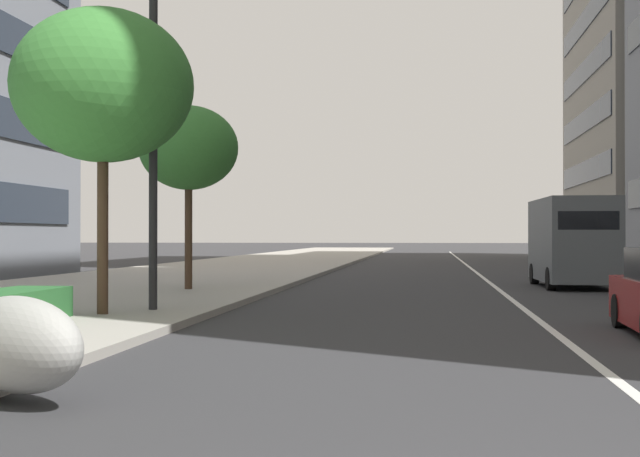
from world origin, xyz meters
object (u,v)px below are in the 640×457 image
(motorcycle_nearest_camera, at_px, (16,345))
(delivery_van_ahead, at_px, (572,240))
(street_tree_far_plaza, at_px, (103,86))
(street_tree_near_plaza_corner, at_px, (189,148))
(street_lamp_with_banners, at_px, (169,69))

(motorcycle_nearest_camera, xyz_separation_m, delivery_van_ahead, (21.30, -8.83, 0.95))
(street_tree_far_plaza, bearing_deg, street_tree_near_plaza_corner, 3.66)
(street_lamp_with_banners, relative_size, street_tree_far_plaza, 1.40)
(delivery_van_ahead, bearing_deg, street_tree_near_plaza_corner, 111.18)
(motorcycle_nearest_camera, bearing_deg, delivery_van_ahead, -79.89)
(delivery_van_ahead, xyz_separation_m, street_tree_far_plaza, (-12.99, 11.08, 3.11))
(motorcycle_nearest_camera, xyz_separation_m, street_tree_far_plaza, (8.30, 2.25, 4.06))
(delivery_van_ahead, xyz_separation_m, street_lamp_with_banners, (-11.84, 10.08, 3.64))
(motorcycle_nearest_camera, relative_size, street_tree_far_plaza, 0.35)
(motorcycle_nearest_camera, distance_m, delivery_van_ahead, 23.07)
(delivery_van_ahead, height_order, street_tree_far_plaza, street_tree_far_plaza)
(motorcycle_nearest_camera, relative_size, delivery_van_ahead, 0.39)
(street_tree_far_plaza, bearing_deg, street_lamp_with_banners, -40.85)
(motorcycle_nearest_camera, distance_m, street_tree_near_plaza_corner, 17.11)
(motorcycle_nearest_camera, height_order, street_lamp_with_banners, street_lamp_with_banners)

